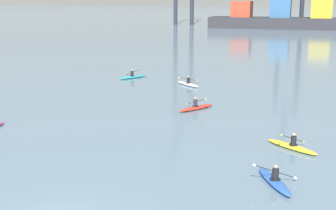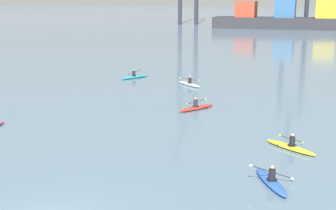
{
  "view_description": "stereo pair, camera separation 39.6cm",
  "coord_description": "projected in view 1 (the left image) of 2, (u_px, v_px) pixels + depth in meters",
  "views": [
    {
      "loc": [
        8.39,
        -13.2,
        8.23
      ],
      "look_at": [
        -1.26,
        18.04,
        0.6
      ],
      "focal_mm": 49.64,
      "sensor_mm": 36.0,
      "label": 1
    },
    {
      "loc": [
        8.76,
        -13.08,
        8.23
      ],
      "look_at": [
        -1.26,
        18.04,
        0.6
      ],
      "focal_mm": 49.64,
      "sensor_mm": 36.0,
      "label": 2
    }
  ],
  "objects": [
    {
      "name": "kayak_blue",
      "position": [
        274.0,
        180.0,
        20.89
      ],
      "size": [
        2.08,
        3.3,
        1.06
      ],
      "color": "#2856B2",
      "rests_on": "ground"
    },
    {
      "name": "kayak_teal",
      "position": [
        133.0,
        77.0,
        48.08
      ],
      "size": [
        2.32,
        3.2,
        1.04
      ],
      "color": "teal",
      "rests_on": "ground"
    },
    {
      "name": "kayak_yellow",
      "position": [
        292.0,
        146.0,
        25.7
      ],
      "size": [
        3.1,
        2.49,
        1.08
      ],
      "color": "yellow",
      "rests_on": "ground"
    },
    {
      "name": "kayak_white",
      "position": [
        188.0,
        84.0,
        44.15
      ],
      "size": [
        2.97,
        2.67,
        0.95
      ],
      "color": "silver",
      "rests_on": "ground"
    },
    {
      "name": "kayak_red",
      "position": [
        196.0,
        107.0,
        34.74
      ],
      "size": [
        2.3,
        3.21,
        1.05
      ],
      "color": "red",
      "rests_on": "ground"
    },
    {
      "name": "container_barge",
      "position": [
        281.0,
        18.0,
        123.08
      ],
      "size": [
        37.35,
        9.1,
        8.51
      ],
      "color": "#28282D",
      "rests_on": "ground"
    }
  ]
}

